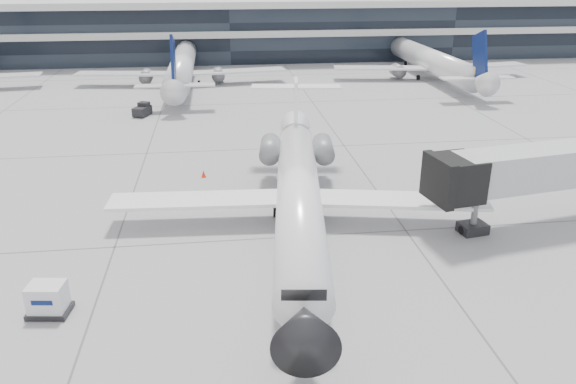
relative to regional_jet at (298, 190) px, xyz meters
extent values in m
plane|color=gray|center=(-2.62, -2.07, -2.66)|extent=(220.00, 220.00, 0.00)
cube|color=black|center=(-2.62, 79.93, 2.34)|extent=(170.00, 22.00, 10.00)
cylinder|color=white|center=(-0.12, -0.97, -0.08)|extent=(6.37, 27.11, 3.03)
cone|color=black|center=(-2.00, -15.90, -0.08)|extent=(3.40, 3.50, 3.03)
cone|color=white|center=(1.78, 14.18, 0.25)|extent=(3.31, 3.92, 2.88)
cube|color=white|center=(-7.22, 1.05, -0.87)|extent=(12.49, 3.60, 0.25)
cube|color=white|center=(7.26, -0.77, -0.87)|extent=(12.68, 5.25, 0.25)
cylinder|color=slate|center=(-1.20, 8.44, 0.37)|extent=(2.15, 4.00, 1.68)
cylinder|color=slate|center=(3.25, 7.88, 0.37)|extent=(2.15, 4.00, 1.68)
cube|color=white|center=(1.70, 13.51, 2.61)|extent=(0.68, 2.94, 5.05)
cube|color=white|center=(1.75, 13.95, 4.41)|extent=(8.24, 2.79, 0.18)
cylinder|color=black|center=(-1.45, -11.56, -2.35)|extent=(0.28, 0.65, 0.63)
cylinder|color=black|center=(-1.51, 1.47, -2.31)|extent=(0.36, 0.75, 0.72)
cylinder|color=black|center=(1.83, 1.05, -2.31)|extent=(0.36, 0.75, 0.72)
cube|color=silver|center=(17.44, -2.04, 1.74)|extent=(14.61, 5.24, 2.66)
cube|color=black|center=(10.17, -3.28, 1.63)|extent=(3.17, 3.68, 2.87)
cylinder|color=slate|center=(11.89, -2.98, -1.23)|extent=(0.45, 0.45, 2.87)
cube|color=black|center=(11.89, -2.98, -2.31)|extent=(2.06, 1.72, 0.72)
cube|color=black|center=(-14.85, -9.46, -2.50)|extent=(2.34, 1.85, 0.26)
cube|color=white|center=(-14.85, -9.46, -1.62)|extent=(2.03, 1.63, 1.49)
cone|color=#FB320D|center=(-6.91, 10.49, -2.34)|extent=(0.41, 0.41, 0.64)
cube|color=#FB320D|center=(-6.91, 10.49, -2.65)|extent=(0.44, 0.44, 0.03)
cube|color=black|center=(-14.68, 33.08, -2.04)|extent=(2.31, 2.87, 1.02)
cube|color=black|center=(-14.47, 33.61, -1.36)|extent=(1.54, 1.42, 0.57)
cylinder|color=black|center=(-14.92, 34.16, -2.42)|extent=(0.38, 0.54, 0.50)
cylinder|color=black|center=(-13.76, 33.69, -2.42)|extent=(0.38, 0.54, 0.50)
cylinder|color=black|center=(-15.60, 32.47, -2.42)|extent=(0.38, 0.54, 0.50)
cylinder|color=black|center=(-14.44, 32.00, -2.42)|extent=(0.38, 0.54, 0.50)
camera|label=1|loc=(-5.34, -36.35, 14.82)|focal=35.00mm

